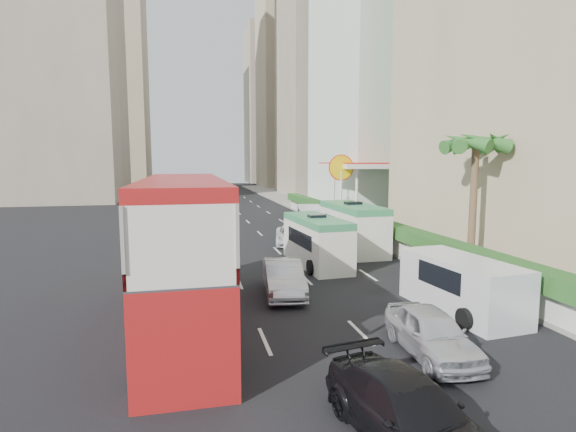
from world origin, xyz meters
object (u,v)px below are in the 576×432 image
object	(u,v)px
car_silver_lane_a	(283,294)
minibus_near	(317,241)
van_asset	(291,244)
panel_van_near	(461,285)
car_silver_lane_b	(430,355)
palm_tree	(473,207)
shell_station	(365,193)
panel_van_far	(310,218)
minibus_far	(353,228)
double_decker_bus	(185,253)

from	to	relation	value
car_silver_lane_a	minibus_near	world-z (taller)	minibus_near
van_asset	car_silver_lane_a	bearing A→B (deg)	-93.10
panel_van_near	car_silver_lane_b	bearing A→B (deg)	-139.38
palm_tree	car_silver_lane_a	bearing A→B (deg)	-172.91
van_asset	shell_station	world-z (taller)	shell_station
car_silver_lane_b	panel_van_near	distance (m)	4.57
panel_van_far	van_asset	bearing A→B (deg)	-105.77
car_silver_lane_a	shell_station	world-z (taller)	shell_station
minibus_far	panel_van_far	size ratio (longest dim) A/B	1.39
double_decker_bus	shell_station	distance (m)	28.02
double_decker_bus	shell_station	world-z (taller)	shell_station
van_asset	palm_tree	distance (m)	12.51
car_silver_lane_a	van_asset	bearing A→B (deg)	81.29
panel_van_near	double_decker_bus	bearing A→B (deg)	169.74
minibus_far	panel_van_far	world-z (taller)	minibus_far
car_silver_lane_b	panel_van_far	xyz separation A→B (m)	(3.02, 24.06, 0.95)
car_silver_lane_b	panel_van_far	bearing A→B (deg)	86.16
car_silver_lane_a	palm_tree	size ratio (longest dim) A/B	0.69
car_silver_lane_a	panel_van_far	distance (m)	18.25
car_silver_lane_a	panel_van_far	size ratio (longest dim) A/B	0.93
car_silver_lane_b	car_silver_lane_a	bearing A→B (deg)	116.55
double_decker_bus	minibus_far	bearing A→B (deg)	47.10
panel_van_near	panel_van_far	size ratio (longest dim) A/B	1.07
double_decker_bus	car_silver_lane_a	xyz separation A→B (m)	(4.02, 2.78, -2.53)
palm_tree	minibus_near	bearing A→B (deg)	151.79
car_silver_lane_b	minibus_far	distance (m)	15.52
car_silver_lane_a	minibus_near	size ratio (longest dim) A/B	0.75
palm_tree	shell_station	world-z (taller)	palm_tree
car_silver_lane_a	car_silver_lane_b	distance (m)	7.44
car_silver_lane_b	van_asset	world-z (taller)	car_silver_lane_b
car_silver_lane_a	van_asset	world-z (taller)	car_silver_lane_a
van_asset	palm_tree	size ratio (longest dim) A/B	0.70
minibus_near	panel_van_far	size ratio (longest dim) A/B	1.24
van_asset	minibus_far	xyz separation A→B (m)	(3.30, -2.88, 1.47)
minibus_far	panel_van_near	size ratio (longest dim) A/B	1.30
double_decker_bus	minibus_near	xyz separation A→B (m)	(6.92, 7.69, -1.22)
double_decker_bus	car_silver_lane_b	xyz separation A→B (m)	(6.96, -4.05, -2.53)
van_asset	panel_van_far	xyz separation A→B (m)	(3.01, 6.09, 0.95)
car_silver_lane_a	panel_van_far	world-z (taller)	panel_van_far
double_decker_bus	panel_van_far	bearing A→B (deg)	63.50
shell_station	panel_van_near	bearing A→B (deg)	-104.02
double_decker_bus	shell_station	size ratio (longest dim) A/B	1.38
car_silver_lane_a	car_silver_lane_b	xyz separation A→B (m)	(2.93, -6.83, 0.00)
panel_van_near	shell_station	size ratio (longest dim) A/B	0.64
double_decker_bus	palm_tree	bearing A→B (deg)	16.16
minibus_near	car_silver_lane_b	bearing A→B (deg)	-93.86
minibus_far	car_silver_lane_b	bearing A→B (deg)	-103.30
panel_van_far	shell_station	distance (m)	6.96
double_decker_bus	car_silver_lane_a	bearing A→B (deg)	34.68
van_asset	panel_van_far	world-z (taller)	panel_van_far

